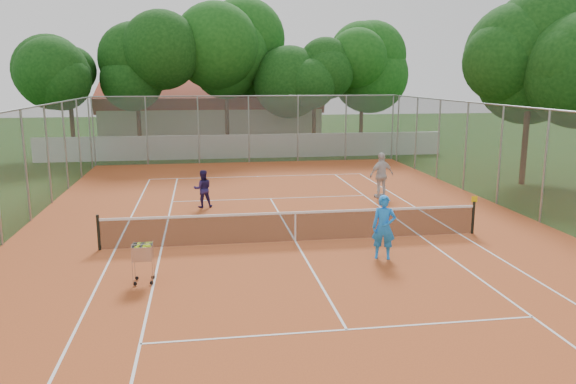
{
  "coord_description": "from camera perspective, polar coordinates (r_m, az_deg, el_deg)",
  "views": [
    {
      "loc": [
        -2.81,
        -16.75,
        5.08
      ],
      "look_at": [
        0.0,
        1.5,
        1.3
      ],
      "focal_mm": 35.0,
      "sensor_mm": 36.0,
      "label": 1
    }
  ],
  "objects": [
    {
      "name": "player_far_left",
      "position": [
        22.4,
        -8.65,
        0.33
      ],
      "size": [
        0.78,
        0.64,
        1.49
      ],
      "primitive_type": "imported",
      "rotation": [
        0.0,
        0.0,
        3.25
      ],
      "color": "#241B52",
      "rests_on": "court_pad"
    },
    {
      "name": "player_far_right",
      "position": [
        24.26,
        9.48,
        1.71
      ],
      "size": [
        1.22,
        0.76,
        1.94
      ],
      "primitive_type": "imported",
      "rotation": [
        0.0,
        0.0,
        3.41
      ],
      "color": "silver",
      "rests_on": "court_pad"
    },
    {
      "name": "ball_hopper",
      "position": [
        14.56,
        -14.5,
        -6.9
      ],
      "size": [
        0.56,
        0.56,
        1.08
      ],
      "primitive_type": "cube",
      "rotation": [
        0.0,
        0.0,
        0.09
      ],
      "color": "#B0B1B7",
      "rests_on": "court_pad"
    },
    {
      "name": "perimeter_fence",
      "position": [
        17.27,
        0.76,
        1.29
      ],
      "size": [
        18.0,
        34.0,
        4.0
      ],
      "primitive_type": "cube",
      "color": "slate",
      "rests_on": "ground"
    },
    {
      "name": "boundary_wall",
      "position": [
        36.12,
        -4.24,
        4.66
      ],
      "size": [
        26.0,
        0.3,
        1.5
      ],
      "primitive_type": "cube",
      "color": "white",
      "rests_on": "ground"
    },
    {
      "name": "tropical_trees",
      "position": [
        38.86,
        -4.7,
        11.42
      ],
      "size": [
        29.0,
        19.0,
        10.0
      ],
      "primitive_type": "cube",
      "color": "black",
      "rests_on": "ground"
    },
    {
      "name": "clubhouse",
      "position": [
        45.85,
        -7.8,
        7.87
      ],
      "size": [
        16.4,
        9.0,
        4.4
      ],
      "primitive_type": "cube",
      "color": "beige",
      "rests_on": "ground"
    },
    {
      "name": "ground",
      "position": [
        17.73,
        0.74,
        -5.08
      ],
      "size": [
        120.0,
        120.0,
        0.0
      ],
      "primitive_type": "plane",
      "color": "#18390F",
      "rests_on": "ground"
    },
    {
      "name": "court_lines",
      "position": [
        17.73,
        0.74,
        -5.01
      ],
      "size": [
        10.98,
        23.78,
        0.01
      ],
      "primitive_type": "cube",
      "color": "white",
      "rests_on": "court_pad"
    },
    {
      "name": "court_pad",
      "position": [
        17.73,
        0.74,
        -5.05
      ],
      "size": [
        18.0,
        34.0,
        0.02
      ],
      "primitive_type": "cube",
      "color": "#AE4D21",
      "rests_on": "ground"
    },
    {
      "name": "tennis_net",
      "position": [
        17.59,
        0.75,
        -3.49
      ],
      "size": [
        11.88,
        0.1,
        0.98
      ],
      "primitive_type": "cube",
      "color": "black",
      "rests_on": "court_pad"
    },
    {
      "name": "player_near",
      "position": [
        16.09,
        9.71,
        -3.54
      ],
      "size": [
        0.77,
        0.64,
        1.83
      ],
      "primitive_type": "imported",
      "rotation": [
        0.0,
        0.0,
        -0.34
      ],
      "color": "#1C81F2",
      "rests_on": "court_pad"
    }
  ]
}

